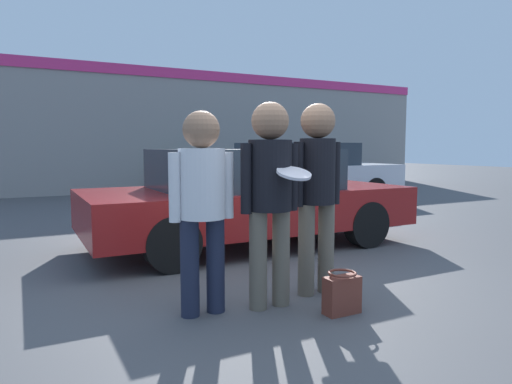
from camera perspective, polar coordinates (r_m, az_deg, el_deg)
The scene contains 9 objects.
ground_plane at distance 4.34m, azimuth 2.65°, elevation -12.47°, with size 56.00×56.00×0.00m, color #4C4C4F.
storefront_building at distance 13.99m, azimuth -19.23°, elevation 7.59°, with size 24.00×0.22×3.76m.
person_left at distance 3.63m, azimuth -6.77°, elevation -0.36°, with size 0.54×0.37×1.63m.
person_middle_with_frisbee at distance 3.76m, azimuth 1.78°, elevation 0.79°, with size 0.53×0.58×1.71m.
person_right at distance 4.16m, azimuth 7.65°, elevation 1.27°, with size 0.49×0.32×1.74m.
parked_car_near at distance 6.25m, azimuth -1.21°, elevation -0.58°, with size 4.36×1.96×1.32m.
parked_car_far at distance 10.64m, azimuth 5.46°, elevation 2.30°, with size 4.69×1.92×1.45m.
shrub at distance 13.87m, azimuth -9.62°, elevation 1.90°, with size 0.94×0.94×0.94m.
handbag at distance 3.84m, azimuth 10.69°, elevation -12.36°, with size 0.30×0.23×0.35m.
Camera 1 is at (-2.08, -3.56, 1.34)m, focal length 32.00 mm.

